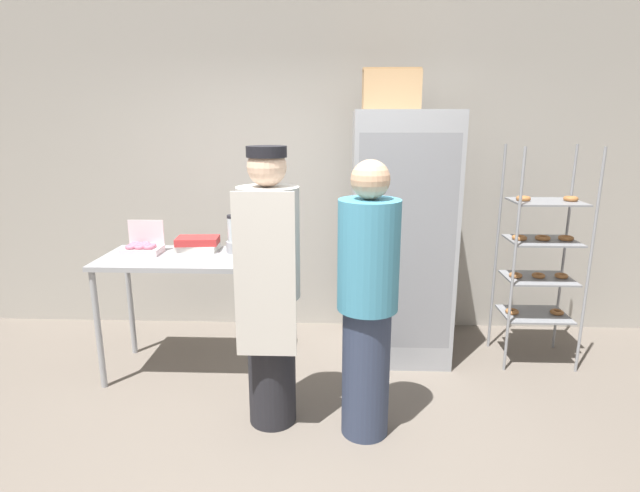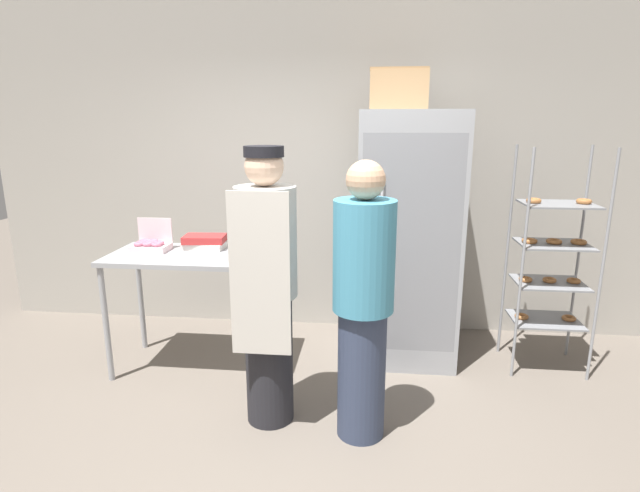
# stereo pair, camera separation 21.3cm
# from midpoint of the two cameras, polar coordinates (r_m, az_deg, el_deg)

# --- Properties ---
(ground_plane) EXTENTS (14.00, 14.00, 0.00)m
(ground_plane) POSITION_cam_midpoint_polar(r_m,az_deg,el_deg) (3.10, -4.22, -24.15)
(ground_plane) COLOR #6B6056
(back_wall) EXTENTS (6.40, 0.12, 3.00)m
(back_wall) POSITION_cam_midpoint_polar(r_m,az_deg,el_deg) (4.63, -1.56, 8.89)
(back_wall) COLOR #ADA89E
(back_wall) RESTS_ON ground_plane
(refrigerator) EXTENTS (0.79, 0.73, 2.00)m
(refrigerator) POSITION_cam_midpoint_polar(r_m,az_deg,el_deg) (4.07, 7.74, 0.90)
(refrigerator) COLOR #9EA0A5
(refrigerator) RESTS_ON ground_plane
(baking_rack) EXTENTS (0.58, 0.45, 1.74)m
(baking_rack) POSITION_cam_midpoint_polar(r_m,az_deg,el_deg) (4.27, 22.60, -1.28)
(baking_rack) COLOR #93969B
(baking_rack) RESTS_ON ground_plane
(prep_counter) EXTENTS (1.20, 0.65, 0.94)m
(prep_counter) POSITION_cam_midpoint_polar(r_m,az_deg,el_deg) (3.93, -16.87, -2.67)
(prep_counter) COLOR #9EA0A5
(prep_counter) RESTS_ON ground_plane
(donut_box) EXTENTS (0.28, 0.20, 0.24)m
(donut_box) POSITION_cam_midpoint_polar(r_m,az_deg,el_deg) (4.06, -21.07, -0.15)
(donut_box) COLOR silver
(donut_box) RESTS_ON prep_counter
(blender_pitcher) EXTENTS (0.14, 0.14, 0.29)m
(blender_pitcher) POSITION_cam_midpoint_polar(r_m,az_deg,el_deg) (3.89, -11.27, 1.14)
(blender_pitcher) COLOR #99999E
(blender_pitcher) RESTS_ON prep_counter
(binder_stack) EXTENTS (0.33, 0.23, 0.11)m
(binder_stack) POSITION_cam_midpoint_polar(r_m,az_deg,el_deg) (4.03, -15.27, 0.24)
(binder_stack) COLOR silver
(binder_stack) RESTS_ON prep_counter
(cardboard_storage_box) EXTENTS (0.44, 0.31, 0.31)m
(cardboard_storage_box) POSITION_cam_midpoint_polar(r_m,az_deg,el_deg) (4.03, 6.55, 17.29)
(cardboard_storage_box) COLOR tan
(cardboard_storage_box) RESTS_ON refrigerator
(person_baker) EXTENTS (0.38, 0.39, 1.78)m
(person_baker) POSITION_cam_midpoint_polar(r_m,az_deg,el_deg) (3.11, -7.73, -4.65)
(person_baker) COLOR #232328
(person_baker) RESTS_ON ground_plane
(person_customer) EXTENTS (0.36, 0.36, 1.71)m
(person_customer) POSITION_cam_midpoint_polar(r_m,az_deg,el_deg) (2.99, 3.41, -6.38)
(person_customer) COLOR #333D56
(person_customer) RESTS_ON ground_plane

